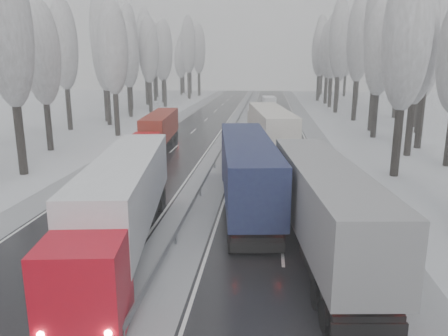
% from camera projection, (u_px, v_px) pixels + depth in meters
% --- Properties ---
extents(carriageway_right, '(7.50, 200.00, 0.03)m').
position_uv_depth(carriageway_right, '(276.00, 164.00, 38.54)').
color(carriageway_right, black).
rests_on(carriageway_right, ground).
extents(carriageway_left, '(7.50, 200.00, 0.03)m').
position_uv_depth(carriageway_left, '(160.00, 162.00, 39.56)').
color(carriageway_left, black).
rests_on(carriageway_left, ground).
extents(median_slush, '(3.00, 200.00, 0.04)m').
position_uv_depth(median_slush, '(217.00, 163.00, 39.05)').
color(median_slush, '#999BA0').
rests_on(median_slush, ground).
extents(shoulder_right, '(2.40, 200.00, 0.04)m').
position_uv_depth(shoulder_right, '(333.00, 166.00, 38.05)').
color(shoulder_right, '#999BA0').
rests_on(shoulder_right, ground).
extents(shoulder_left, '(2.40, 200.00, 0.04)m').
position_uv_depth(shoulder_left, '(107.00, 160.00, 40.05)').
color(shoulder_left, '#999BA0').
rests_on(shoulder_left, ground).
extents(median_guardrail, '(0.12, 200.00, 0.76)m').
position_uv_depth(median_guardrail, '(217.00, 157.00, 38.90)').
color(median_guardrail, slate).
rests_on(median_guardrail, ground).
extents(tree_18, '(3.60, 3.60, 16.58)m').
position_uv_depth(tree_18, '(407.00, 36.00, 32.23)').
color(tree_18, black).
rests_on(tree_18, ground).
extents(tree_20, '(3.60, 3.60, 15.71)m').
position_uv_depth(tree_20, '(418.00, 47.00, 39.89)').
color(tree_20, black).
rests_on(tree_20, ground).
extents(tree_21, '(3.60, 3.60, 18.62)m').
position_uv_depth(tree_21, '(430.00, 29.00, 43.10)').
color(tree_21, black).
rests_on(tree_21, ground).
extents(tree_22, '(3.60, 3.60, 15.86)m').
position_uv_depth(tree_22, '(380.00, 49.00, 50.04)').
color(tree_22, black).
rests_on(tree_22, ground).
extents(tree_23, '(3.60, 3.60, 13.55)m').
position_uv_depth(tree_23, '(424.00, 62.00, 53.64)').
color(tree_23, black).
rests_on(tree_23, ground).
extents(tree_24, '(3.60, 3.60, 20.49)m').
position_uv_depth(tree_24, '(379.00, 26.00, 54.49)').
color(tree_24, black).
rests_on(tree_24, ground).
extents(tree_25, '(3.60, 3.60, 19.44)m').
position_uv_depth(tree_25, '(424.00, 33.00, 57.84)').
color(tree_25, black).
rests_on(tree_25, ground).
extents(tree_26, '(3.60, 3.60, 18.78)m').
position_uv_depth(tree_26, '(359.00, 39.00, 64.69)').
color(tree_26, black).
rests_on(tree_26, ground).
extents(tree_27, '(3.60, 3.60, 17.62)m').
position_uv_depth(tree_27, '(400.00, 45.00, 68.03)').
color(tree_27, black).
rests_on(tree_27, ground).
extents(tree_28, '(3.60, 3.60, 19.62)m').
position_uv_depth(tree_28, '(340.00, 39.00, 75.01)').
color(tree_28, black).
rests_on(tree_28, ground).
extents(tree_29, '(3.60, 3.60, 18.11)m').
position_uv_depth(tree_29, '(378.00, 45.00, 78.38)').
color(tree_29, black).
rests_on(tree_29, ground).
extents(tree_30, '(3.60, 3.60, 17.86)m').
position_uv_depth(tree_30, '(333.00, 48.00, 84.67)').
color(tree_30, black).
rests_on(tree_30, ground).
extents(tree_31, '(3.60, 3.60, 18.58)m').
position_uv_depth(tree_31, '(360.00, 46.00, 87.85)').
color(tree_31, black).
rests_on(tree_31, ground).
extents(tree_32, '(3.60, 3.60, 17.33)m').
position_uv_depth(tree_32, '(328.00, 50.00, 92.00)').
color(tree_32, black).
rests_on(tree_32, ground).
extents(tree_33, '(3.60, 3.60, 14.33)m').
position_uv_depth(tree_33, '(339.00, 60.00, 96.02)').
color(tree_33, black).
rests_on(tree_33, ground).
extents(tree_34, '(3.60, 3.60, 17.63)m').
position_uv_depth(tree_34, '(320.00, 50.00, 98.91)').
color(tree_34, black).
rests_on(tree_34, ground).
extents(tree_35, '(3.60, 3.60, 18.25)m').
position_uv_depth(tree_35, '(358.00, 49.00, 101.78)').
color(tree_35, black).
rests_on(tree_35, ground).
extents(tree_36, '(3.60, 3.60, 20.23)m').
position_uv_depth(tree_36, '(321.00, 44.00, 107.91)').
color(tree_36, black).
rests_on(tree_36, ground).
extents(tree_37, '(3.60, 3.60, 16.37)m').
position_uv_depth(tree_37, '(346.00, 55.00, 111.67)').
color(tree_37, black).
rests_on(tree_37, ground).
extents(tree_38, '(3.60, 3.60, 17.97)m').
position_uv_depth(tree_38, '(323.00, 51.00, 118.30)').
color(tree_38, black).
rests_on(tree_38, ground).
extents(tree_39, '(3.60, 3.60, 16.19)m').
position_uv_depth(tree_39, '(331.00, 56.00, 122.16)').
color(tree_39, black).
rests_on(tree_39, ground).
extents(tree_58, '(3.60, 3.60, 17.21)m').
position_uv_depth(tree_58, '(8.00, 31.00, 32.65)').
color(tree_58, black).
rests_on(tree_58, ground).
extents(tree_60, '(3.60, 3.60, 14.84)m').
position_uv_depth(tree_60, '(42.00, 54.00, 42.58)').
color(tree_60, black).
rests_on(tree_60, ground).
extents(tree_61, '(3.60, 3.60, 13.95)m').
position_uv_depth(tree_61, '(10.00, 60.00, 47.14)').
color(tree_61, black).
rests_on(tree_61, ground).
extents(tree_62, '(3.60, 3.60, 16.04)m').
position_uv_depth(tree_62, '(113.00, 48.00, 51.23)').
color(tree_62, black).
rests_on(tree_62, ground).
extents(tree_63, '(3.60, 3.60, 16.88)m').
position_uv_depth(tree_63, '(64.00, 45.00, 55.75)').
color(tree_63, black).
rests_on(tree_63, ground).
extents(tree_64, '(3.60, 3.60, 15.42)m').
position_uv_depth(tree_64, '(105.00, 53.00, 60.44)').
color(tree_64, black).
rests_on(tree_64, ground).
extents(tree_65, '(3.60, 3.60, 19.48)m').
position_uv_depth(tree_65, '(102.00, 36.00, 63.86)').
color(tree_65, black).
rests_on(tree_65, ground).
extents(tree_66, '(3.60, 3.60, 15.23)m').
position_uv_depth(tree_66, '(128.00, 55.00, 69.77)').
color(tree_66, black).
rests_on(tree_66, ground).
extents(tree_67, '(3.60, 3.60, 17.09)m').
position_uv_depth(tree_67, '(127.00, 48.00, 73.48)').
color(tree_67, black).
rests_on(tree_67, ground).
extents(tree_68, '(3.60, 3.60, 16.65)m').
position_uv_depth(tree_68, '(149.00, 50.00, 75.93)').
color(tree_68, black).
rests_on(tree_68, ground).
extents(tree_69, '(3.60, 3.60, 19.35)m').
position_uv_depth(tree_69, '(128.00, 41.00, 79.87)').
color(tree_69, black).
rests_on(tree_69, ground).
extents(tree_70, '(3.60, 3.60, 17.09)m').
position_uv_depth(tree_70, '(164.00, 50.00, 85.58)').
color(tree_70, black).
rests_on(tree_70, ground).
extents(tree_71, '(3.60, 3.60, 19.61)m').
position_uv_depth(tree_71, '(145.00, 43.00, 89.54)').
color(tree_71, black).
rests_on(tree_71, ground).
extents(tree_72, '(3.60, 3.60, 15.11)m').
position_uv_depth(tree_72, '(162.00, 57.00, 95.17)').
color(tree_72, black).
rests_on(tree_72, ground).
extents(tree_73, '(3.60, 3.60, 17.22)m').
position_uv_depth(tree_73, '(154.00, 51.00, 99.00)').
color(tree_73, black).
rests_on(tree_73, ground).
extents(tree_74, '(3.60, 3.60, 19.68)m').
position_uv_depth(tree_74, '(188.00, 45.00, 104.53)').
color(tree_74, black).
rests_on(tree_74, ground).
extents(tree_75, '(3.60, 3.60, 18.60)m').
position_uv_depth(tree_75, '(155.00, 49.00, 109.46)').
color(tree_75, black).
rests_on(tree_75, ground).
extents(tree_76, '(3.60, 3.60, 18.55)m').
position_uv_depth(tree_76, '(199.00, 49.00, 113.68)').
color(tree_76, black).
rests_on(tree_76, ground).
extents(tree_77, '(3.60, 3.60, 14.32)m').
position_uv_depth(tree_77, '(181.00, 60.00, 118.74)').
color(tree_77, black).
rests_on(tree_77, ground).
extents(tree_78, '(3.60, 3.60, 19.55)m').
position_uv_depth(tree_78, '(190.00, 48.00, 120.24)').
color(tree_78, black).
rests_on(tree_78, ground).
extents(tree_79, '(3.60, 3.60, 17.07)m').
position_uv_depth(tree_79, '(183.00, 54.00, 124.76)').
color(tree_79, black).
rests_on(tree_79, ground).
extents(truck_grey_tarp, '(4.50, 17.16, 4.36)m').
position_uv_depth(truck_grey_tarp, '(319.00, 198.00, 20.76)').
color(truck_grey_tarp, '#505055').
rests_on(truck_grey_tarp, ground).
extents(truck_blue_box, '(4.82, 17.42, 4.43)m').
position_uv_depth(truck_blue_box, '(246.00, 166.00, 26.86)').
color(truck_blue_box, '#1D1E49').
rests_on(truck_blue_box, ground).
extents(truck_cream_box, '(5.15, 17.83, 4.54)m').
position_uv_depth(truck_cream_box, '(269.00, 127.00, 42.22)').
color(truck_cream_box, '#B7B4A2').
rests_on(truck_cream_box, ground).
extents(box_truck_distant, '(2.81, 7.05, 2.57)m').
position_uv_depth(box_truck_distant, '(269.00, 103.00, 81.42)').
color(box_truck_distant, silver).
rests_on(box_truck_distant, ground).
extents(truck_red_white, '(4.92, 17.01, 4.33)m').
position_uv_depth(truck_red_white, '(122.00, 200.00, 20.52)').
color(truck_red_white, '#AF0919').
rests_on(truck_red_white, ground).
extents(truck_red_red, '(3.34, 14.36, 3.65)m').
position_uv_depth(truck_red_red, '(159.00, 130.00, 44.17)').
color(truck_red_red, red).
rests_on(truck_red_red, ground).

